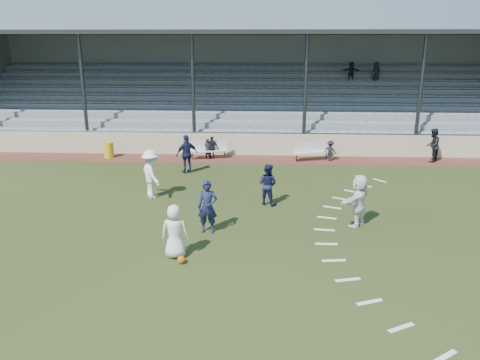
# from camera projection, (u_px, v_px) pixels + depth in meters

# --- Properties ---
(ground) EXTENTS (90.00, 90.00, 0.00)m
(ground) POSITION_uv_depth(u_px,v_px,m) (236.00, 242.00, 14.80)
(ground) COLOR #2A3515
(ground) RESTS_ON ground
(cinder_track) EXTENTS (34.00, 2.00, 0.02)m
(cinder_track) POSITION_uv_depth(u_px,v_px,m) (248.00, 160.00, 24.83)
(cinder_track) COLOR #512920
(cinder_track) RESTS_ON ground
(retaining_wall) EXTENTS (34.00, 0.18, 1.20)m
(retaining_wall) POSITION_uv_depth(u_px,v_px,m) (249.00, 144.00, 25.66)
(retaining_wall) COLOR #B9AC8E
(retaining_wall) RESTS_ON ground
(bench_left) EXTENTS (2.04, 0.93, 0.95)m
(bench_left) POSITION_uv_depth(u_px,v_px,m) (209.00, 148.00, 24.88)
(bench_left) COLOR beige
(bench_left) RESTS_ON cinder_track
(bench_right) EXTENTS (2.02, 1.10, 0.95)m
(bench_right) POSITION_uv_depth(u_px,v_px,m) (311.00, 150.00, 24.52)
(bench_right) COLOR beige
(bench_right) RESTS_ON cinder_track
(trash_bin) EXTENTS (0.52, 0.52, 0.84)m
(trash_bin) POSITION_uv_depth(u_px,v_px,m) (109.00, 150.00, 25.10)
(trash_bin) COLOR gold
(trash_bin) RESTS_ON cinder_track
(football) EXTENTS (0.23, 0.23, 0.23)m
(football) POSITION_uv_depth(u_px,v_px,m) (181.00, 260.00, 13.37)
(football) COLOR #BF540B
(football) RESTS_ON ground
(player_white_lead) EXTENTS (0.79, 0.52, 1.62)m
(player_white_lead) POSITION_uv_depth(u_px,v_px,m) (175.00, 231.00, 13.58)
(player_white_lead) COLOR white
(player_white_lead) RESTS_ON ground
(player_navy_lead) EXTENTS (0.67, 0.45, 1.78)m
(player_navy_lead) POSITION_uv_depth(u_px,v_px,m) (208.00, 207.00, 15.32)
(player_navy_lead) COLOR #151A3A
(player_navy_lead) RESTS_ON ground
(player_navy_mid) EXTENTS (0.98, 0.90, 1.62)m
(player_navy_mid) POSITION_uv_depth(u_px,v_px,m) (267.00, 184.00, 17.95)
(player_navy_mid) COLOR #151A3A
(player_navy_mid) RESTS_ON ground
(player_white_wing) EXTENTS (1.32, 1.46, 1.97)m
(player_white_wing) POSITION_uv_depth(u_px,v_px,m) (151.00, 174.00, 18.67)
(player_white_wing) COLOR white
(player_white_wing) RESTS_ON ground
(player_navy_wing) EXTENTS (1.16, 0.95, 1.84)m
(player_navy_wing) POSITION_uv_depth(u_px,v_px,m) (187.00, 154.00, 22.15)
(player_navy_wing) COLOR #151A3A
(player_navy_wing) RESTS_ON ground
(player_white_back) EXTENTS (1.45, 1.66, 1.81)m
(player_white_back) POSITION_uv_depth(u_px,v_px,m) (359.00, 200.00, 15.89)
(player_white_back) COLOR white
(player_white_back) RESTS_ON ground
(official) EXTENTS (1.02, 1.07, 1.74)m
(official) POSITION_uv_depth(u_px,v_px,m) (433.00, 145.00, 24.14)
(official) COLOR black
(official) RESTS_ON cinder_track
(sub_left_near) EXTENTS (0.47, 0.39, 1.09)m
(sub_left_near) POSITION_uv_depth(u_px,v_px,m) (208.00, 149.00, 24.80)
(sub_left_near) COLOR black
(sub_left_near) RESTS_ON cinder_track
(sub_left_far) EXTENTS (0.75, 0.44, 1.20)m
(sub_left_far) POSITION_uv_depth(u_px,v_px,m) (212.00, 148.00, 24.82)
(sub_left_far) COLOR black
(sub_left_far) RESTS_ON cinder_track
(sub_right) EXTENTS (0.79, 0.64, 1.07)m
(sub_right) POSITION_uv_depth(u_px,v_px,m) (330.00, 151.00, 24.41)
(sub_right) COLOR black
(sub_right) RESTS_ON cinder_track
(grandstand) EXTENTS (34.60, 9.00, 6.61)m
(grandstand) POSITION_uv_depth(u_px,v_px,m) (251.00, 104.00, 29.70)
(grandstand) COLOR gray
(grandstand) RESTS_ON ground
(penalty_arc) EXTENTS (3.89, 14.63, 0.01)m
(penalty_arc) POSITION_uv_depth(u_px,v_px,m) (367.00, 245.00, 14.59)
(penalty_arc) COLOR white
(penalty_arc) RESTS_ON ground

